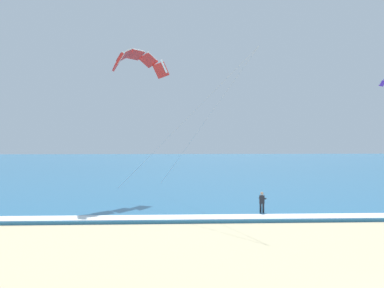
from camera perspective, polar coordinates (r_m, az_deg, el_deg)
name	(u,v)px	position (r m, az deg, el deg)	size (l,w,h in m)	color
sea	(214,164)	(86.06, 3.12, -2.93)	(200.00, 120.00, 0.20)	teal
surf_foam	(299,216)	(28.27, 15.09, -10.01)	(200.00, 1.66, 0.04)	white
surfboard	(262,215)	(29.25, 10.03, -10.02)	(0.96, 1.46, 0.09)	yellow
kitesurfer	(262,202)	(29.12, 10.04, -8.25)	(0.65, 0.65, 1.69)	#232328
kite_primary	(139,61)	(37.89, -7.67, 11.82)	(11.63, 10.91, 12.63)	red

